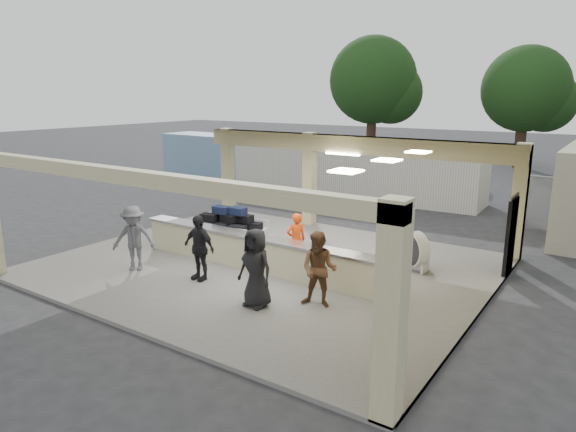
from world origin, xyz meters
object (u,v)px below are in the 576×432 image
Objects in this scene: baggage_counter at (256,253)px; container_blue at (233,158)px; luggage_cart at (227,225)px; passenger_b at (199,247)px; container_white at (352,168)px; passenger_d at (256,268)px; passenger_c at (134,238)px; passenger_a at (319,269)px; drum_fan at (414,250)px; baggage_handler at (296,240)px.

baggage_counter is 16.24m from container_blue.
luggage_cart is 1.40× the size of passenger_b.
passenger_b is 13.20m from container_white.
baggage_counter is at bearing -45.01° from container_blue.
container_white is at bearing 112.48° from passenger_d.
passenger_c is at bearing -91.61° from container_white.
passenger_c is at bearing 174.31° from passenger_a.
passenger_c is (-0.69, -3.13, 0.19)m from luggage_cart.
container_white reaches higher than drum_fan.
baggage_handler is (2.93, -0.39, 0.06)m from luggage_cart.
luggage_cart is 5.45m from passenger_a.
container_white is at bearing -124.37° from baggage_handler.
container_white is (-5.69, 12.76, 0.36)m from passenger_a.
passenger_d is (2.32, -0.56, 0.05)m from passenger_b.
passenger_b is (1.35, -2.68, 0.16)m from luggage_cart.
passenger_d is at bearing 51.14° from baggage_handler.
passenger_a is 3.55m from passenger_b.
luggage_cart reaches higher than baggage_counter.
passenger_c is 0.19× the size of container_blue.
container_blue reaches higher than passenger_c.
passenger_c reaches higher than passenger_a.
luggage_cart is at bearing -48.16° from container_blue.
passenger_a is 19.04m from container_blue.
passenger_d is 18.79m from container_blue.
baggage_counter is 11.92m from container_white.
baggage_handler is at bearing -72.93° from container_white.
drum_fan reaches higher than baggage_counter.
container_blue is at bearing 120.57° from luggage_cart.
drum_fan is (3.71, 2.40, 0.11)m from baggage_counter.
passenger_b is at bearing 170.76° from passenger_d.
drum_fan is 3.32m from baggage_handler.
baggage_handler is at bearing 2.48° from passenger_c.
passenger_a is at bearing 6.58° from passenger_b.
container_blue is at bearing 135.76° from passenger_d.
container_blue is at bearing 129.24° from passenger_b.
container_blue is (-8.78, 10.84, 0.43)m from luggage_cart.
baggage_counter is 0.66× the size of container_white.
baggage_counter is at bearing 65.09° from passenger_b.
baggage_handler is 0.88× the size of passenger_a.
passenger_a is 0.14× the size of container_white.
passenger_a is at bearing -27.38° from passenger_c.
drum_fan is 0.63× the size of passenger_b.
container_blue is at bearing 132.17° from baggage_counter.
drum_fan is 11.30m from container_white.
baggage_counter is 5.18× the size of baggage_handler.
drum_fan is at bearing 68.40° from passenger_d.
drum_fan is 7.84m from passenger_c.
drum_fan is 0.11× the size of container_blue.
baggage_handler reaches higher than baggage_counter.
luggage_cart is 13.95m from container_blue.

